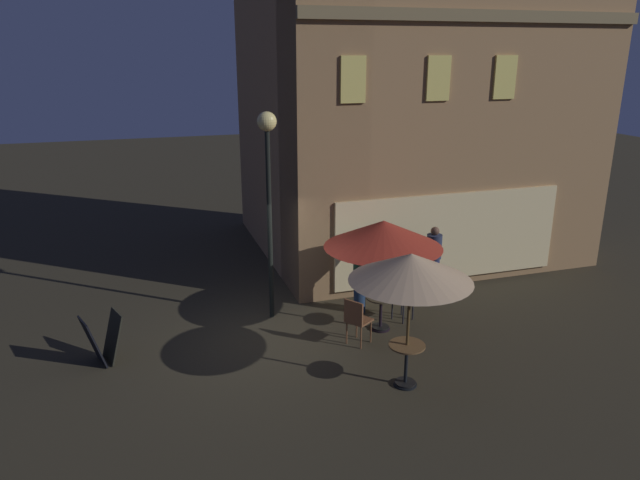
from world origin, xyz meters
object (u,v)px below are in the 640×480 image
at_px(patron_standing_0, 360,273).
at_px(patio_umbrella_0, 411,268).
at_px(menu_sandwich_board, 103,339).
at_px(cafe_table_1, 381,308).
at_px(patio_umbrella_1, 383,234).
at_px(cafe_chair_1, 406,295).
at_px(patron_standing_1, 433,263).
at_px(cafe_table_0, 406,358).
at_px(street_lamp_near_corner, 268,167).
at_px(cafe_chair_0, 356,318).

bearing_deg(patron_standing_0, patio_umbrella_0, -155.78).
bearing_deg(menu_sandwich_board, cafe_table_1, -22.56).
xyz_separation_m(patio_umbrella_0, patio_umbrella_1, (0.44, 2.10, -0.10)).
distance_m(cafe_chair_1, patron_standing_0, 1.08).
height_order(cafe_table_1, cafe_chair_1, cafe_chair_1).
relative_size(menu_sandwich_board, patron_standing_1, 0.53).
bearing_deg(patio_umbrella_0, menu_sandwich_board, 154.21).
bearing_deg(cafe_chair_1, cafe_table_0, 40.86).
xyz_separation_m(cafe_chair_1, patron_standing_1, (1.03, 0.77, 0.32)).
relative_size(street_lamp_near_corner, cafe_table_1, 6.10).
xyz_separation_m(patio_umbrella_1, patron_standing_1, (1.73, 1.08, -1.17)).
distance_m(cafe_table_1, cafe_chair_0, 0.88).
bearing_deg(street_lamp_near_corner, cafe_table_0, -65.20).
height_order(menu_sandwich_board, patron_standing_0, patron_standing_0).
relative_size(patio_umbrella_0, patron_standing_0, 1.33).
bearing_deg(street_lamp_near_corner, patron_standing_1, -2.65).
bearing_deg(street_lamp_near_corner, cafe_table_1, -32.13).
bearing_deg(cafe_chair_0, street_lamp_near_corner, 92.12).
bearing_deg(street_lamp_near_corner, patron_standing_0, -10.00).
distance_m(menu_sandwich_board, cafe_table_0, 5.46).
relative_size(menu_sandwich_board, patio_umbrella_1, 0.39).
height_order(cafe_chair_1, patron_standing_1, patron_standing_1).
relative_size(cafe_table_0, cafe_chair_1, 0.85).
relative_size(menu_sandwich_board, cafe_table_0, 1.19).
bearing_deg(cafe_chair_0, patron_standing_0, 32.19).
height_order(menu_sandwich_board, cafe_chair_1, menu_sandwich_board).
height_order(street_lamp_near_corner, patio_umbrella_0, street_lamp_near_corner).
xyz_separation_m(cafe_table_0, patron_standing_1, (2.17, 3.18, 0.36)).
xyz_separation_m(patio_umbrella_0, patron_standing_1, (2.17, 3.18, -1.27)).
distance_m(menu_sandwich_board, cafe_table_1, 5.36).
distance_m(street_lamp_near_corner, cafe_table_1, 3.65).
height_order(menu_sandwich_board, patron_standing_1, patron_standing_1).
xyz_separation_m(cafe_chair_0, cafe_chair_1, (1.43, 0.80, -0.03)).
relative_size(menu_sandwich_board, cafe_chair_1, 1.01).
bearing_deg(patron_standing_1, cafe_table_1, -8.35).
distance_m(cafe_chair_1, patron_standing_1, 1.32).
bearing_deg(menu_sandwich_board, cafe_chair_0, -28.97).
xyz_separation_m(street_lamp_near_corner, patron_standing_1, (3.72, -0.17, -2.40)).
height_order(cafe_table_0, cafe_table_1, cafe_table_0).
xyz_separation_m(street_lamp_near_corner, cafe_table_0, (1.55, -3.35, -2.75)).
height_order(street_lamp_near_corner, patio_umbrella_1, street_lamp_near_corner).
relative_size(patio_umbrella_1, patron_standing_0, 1.31).
xyz_separation_m(patio_umbrella_0, patron_standing_0, (0.34, 3.02, -1.22)).
bearing_deg(cafe_chair_1, patio_umbrella_1, 0.00).
relative_size(cafe_table_0, cafe_chair_0, 0.81).
relative_size(patron_standing_0, patron_standing_1, 1.04).
xyz_separation_m(patio_umbrella_0, cafe_chair_1, (1.14, 2.41, -1.59)).
distance_m(cafe_table_1, patio_umbrella_1, 1.57).
xyz_separation_m(patio_umbrella_1, patron_standing_0, (-0.10, 0.92, -1.13)).
relative_size(cafe_chair_0, cafe_chair_1, 1.05).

